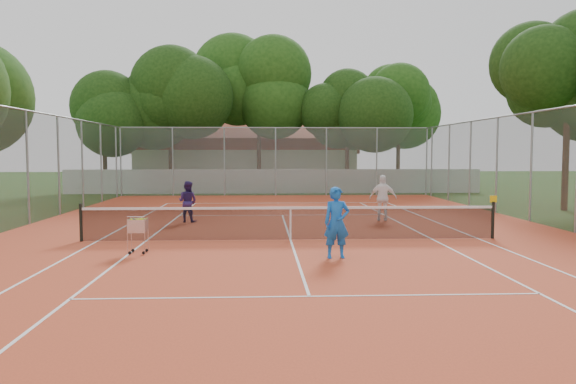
{
  "coord_description": "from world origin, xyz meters",
  "views": [
    {
      "loc": [
        -0.83,
        -16.0,
        2.53
      ],
      "look_at": [
        0.0,
        1.5,
        1.3
      ],
      "focal_mm": 35.0,
      "sensor_mm": 36.0,
      "label": 1
    }
  ],
  "objects_px": {
    "tennis_net": "(290,223)",
    "player_far_right": "(383,198)",
    "player_near": "(337,223)",
    "player_far_left": "(188,202)",
    "ball_hopper": "(138,235)",
    "clubhouse": "(247,157)"
  },
  "relations": [
    {
      "from": "player_near",
      "to": "player_far_left",
      "type": "height_order",
      "value": "player_near"
    },
    {
      "from": "tennis_net",
      "to": "clubhouse",
      "type": "xyz_separation_m",
      "value": [
        -2.0,
        29.0,
        1.69
      ]
    },
    {
      "from": "player_near",
      "to": "ball_hopper",
      "type": "bearing_deg",
      "value": 165.31
    },
    {
      "from": "clubhouse",
      "to": "ball_hopper",
      "type": "height_order",
      "value": "clubhouse"
    },
    {
      "from": "player_near",
      "to": "ball_hopper",
      "type": "xyz_separation_m",
      "value": [
        -4.86,
        0.8,
        -0.37
      ]
    },
    {
      "from": "player_far_left",
      "to": "tennis_net",
      "type": "bearing_deg",
      "value": 151.75
    },
    {
      "from": "player_near",
      "to": "ball_hopper",
      "type": "distance_m",
      "value": 4.94
    },
    {
      "from": "player_far_left",
      "to": "ball_hopper",
      "type": "distance_m",
      "value": 6.38
    },
    {
      "from": "ball_hopper",
      "to": "player_near",
      "type": "bearing_deg",
      "value": 4.66
    },
    {
      "from": "tennis_net",
      "to": "player_far_left",
      "type": "bearing_deg",
      "value": 128.91
    },
    {
      "from": "player_near",
      "to": "player_far_right",
      "type": "xyz_separation_m",
      "value": [
        2.7,
        7.29,
        -0.0
      ]
    },
    {
      "from": "player_far_left",
      "to": "player_far_right",
      "type": "bearing_deg",
      "value": -156.09
    },
    {
      "from": "ball_hopper",
      "to": "player_far_left",
      "type": "bearing_deg",
      "value": 100.39
    },
    {
      "from": "player_near",
      "to": "ball_hopper",
      "type": "relative_size",
      "value": 1.79
    },
    {
      "from": "tennis_net",
      "to": "player_far_left",
      "type": "height_order",
      "value": "player_far_left"
    },
    {
      "from": "clubhouse",
      "to": "player_far_right",
      "type": "xyz_separation_m",
      "value": [
        5.66,
        -24.53,
        -1.33
      ]
    },
    {
      "from": "player_near",
      "to": "player_far_right",
      "type": "distance_m",
      "value": 7.78
    },
    {
      "from": "clubhouse",
      "to": "ball_hopper",
      "type": "distance_m",
      "value": 31.13
    },
    {
      "from": "player_far_left",
      "to": "clubhouse",
      "type": "bearing_deg",
      "value": -70.64
    },
    {
      "from": "player_near",
      "to": "ball_hopper",
      "type": "height_order",
      "value": "player_near"
    },
    {
      "from": "tennis_net",
      "to": "player_far_right",
      "type": "bearing_deg",
      "value": 50.68
    },
    {
      "from": "player_far_left",
      "to": "ball_hopper",
      "type": "relative_size",
      "value": 1.57
    }
  ]
}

